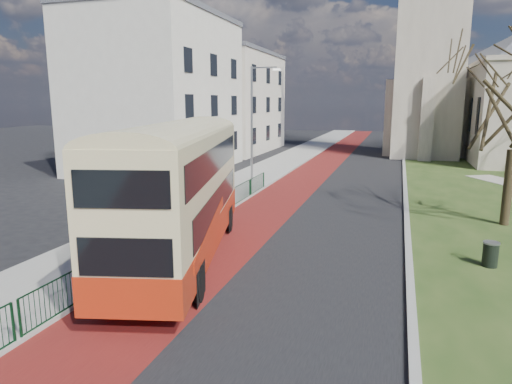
% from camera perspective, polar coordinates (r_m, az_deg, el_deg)
% --- Properties ---
extents(ground, '(160.00, 160.00, 0.00)m').
position_cam_1_polar(ground, '(15.20, -5.26, -10.91)').
color(ground, black).
rests_on(ground, ground).
extents(road_carriageway, '(9.00, 120.00, 0.01)m').
position_cam_1_polar(road_carriageway, '(33.70, 10.29, 1.28)').
color(road_carriageway, black).
rests_on(road_carriageway, ground).
extents(bus_lane, '(3.40, 120.00, 0.01)m').
position_cam_1_polar(bus_lane, '(34.13, 5.78, 1.52)').
color(bus_lane, '#591414').
rests_on(bus_lane, ground).
extents(pavement_west, '(4.00, 120.00, 0.12)m').
position_cam_1_polar(pavement_west, '(35.06, -0.31, 1.93)').
color(pavement_west, gray).
rests_on(pavement_west, ground).
extents(kerb_west, '(0.25, 120.00, 0.13)m').
position_cam_1_polar(kerb_west, '(34.52, 2.86, 1.78)').
color(kerb_west, '#999993').
rests_on(kerb_west, ground).
extents(kerb_east, '(0.25, 80.00, 0.13)m').
position_cam_1_polar(kerb_east, '(35.44, 18.10, 1.48)').
color(kerb_east, '#999993').
rests_on(kerb_east, ground).
extents(pedestrian_railing, '(0.07, 24.00, 1.12)m').
position_cam_1_polar(pedestrian_railing, '(19.64, -8.79, -4.15)').
color(pedestrian_railing, black).
rests_on(pedestrian_railing, ground).
extents(gothic_church, '(16.38, 18.00, 40.00)m').
position_cam_1_polar(gothic_church, '(52.00, 26.38, 18.30)').
color(gothic_church, gray).
rests_on(gothic_church, ground).
extents(street_block_near, '(10.30, 14.30, 13.00)m').
position_cam_1_polar(street_block_near, '(40.04, -12.07, 12.11)').
color(street_block_near, beige).
rests_on(street_block_near, ground).
extents(street_block_far, '(10.30, 16.30, 11.50)m').
position_cam_1_polar(street_block_far, '(54.57, -3.67, 11.23)').
color(street_block_far, beige).
rests_on(street_block_far, ground).
extents(streetlamp, '(2.13, 0.18, 8.00)m').
position_cam_1_polar(streetlamp, '(32.52, -0.29, 9.24)').
color(streetlamp, gray).
rests_on(streetlamp, pavement_west).
extents(bus, '(5.36, 11.86, 4.83)m').
position_cam_1_polar(bus, '(16.47, -9.49, 0.72)').
color(bus, '#A3250F').
rests_on(bus, ground).
extents(litter_bin, '(0.69, 0.69, 0.89)m').
position_cam_1_polar(litter_bin, '(18.03, 27.25, -6.92)').
color(litter_bin, black).
rests_on(litter_bin, grass_green).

